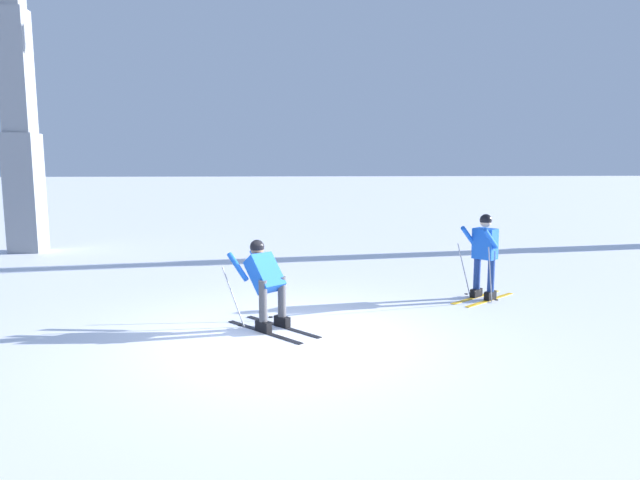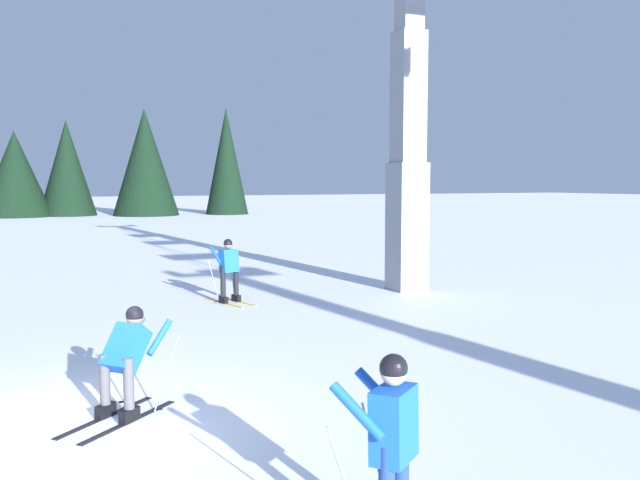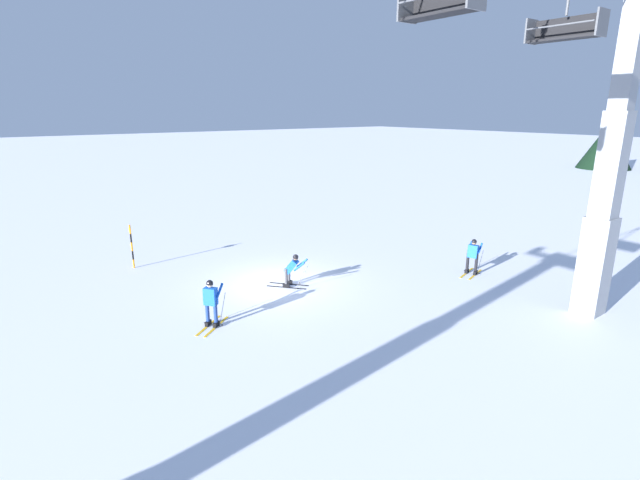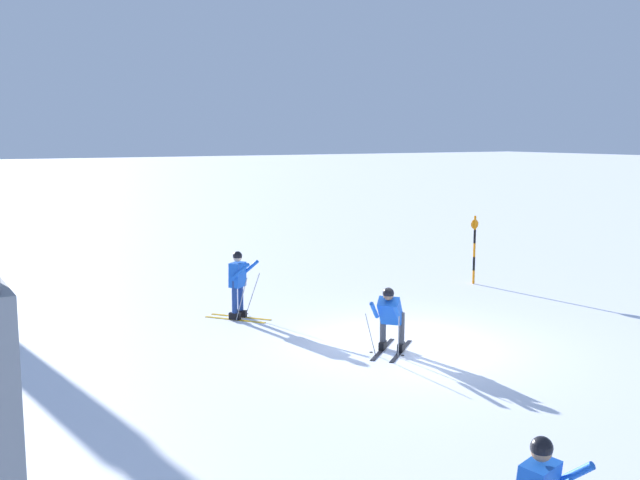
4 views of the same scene
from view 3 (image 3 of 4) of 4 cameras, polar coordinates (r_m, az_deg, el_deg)
The scene contains 7 objects.
ground_plane at distance 19.82m, azimuth -5.12°, elevation -5.29°, with size 260.00×260.00×0.00m, color white.
skier_carving_main at distance 19.23m, azimuth -3.44°, elevation -3.40°, with size 1.54×1.66×1.53m.
lift_tower_near at distance 18.48m, azimuth 31.44°, elevation 5.49°, with size 0.88×2.47×11.04m.
chairlift_seat_nearest at distance 14.77m, azimuth 27.63°, elevation 21.87°, with size 0.61×1.87×2.20m.
trail_marker_pole at distance 22.98m, azimuth -21.83°, elevation -0.55°, with size 0.07×0.28×2.03m.
skier_distant_uphill at distance 16.12m, azimuth -13.06°, elevation -7.06°, with size 1.52×1.29×1.67m.
skier_distant_downhill at distance 21.70m, azimuth 18.01°, elevation -1.64°, with size 1.69×0.94×1.60m.
Camera 3 is at (9.61, 15.84, 7.05)m, focal length 26.45 mm.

